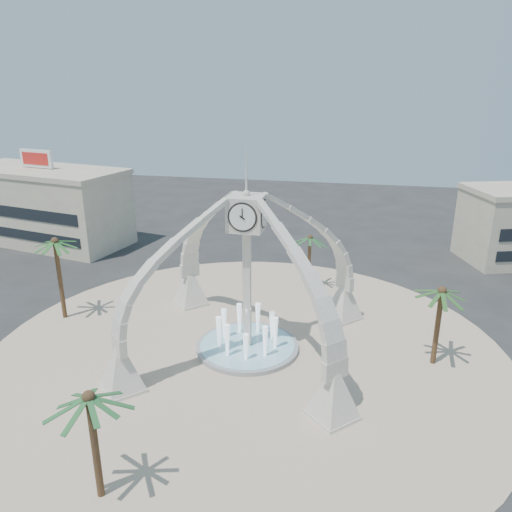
% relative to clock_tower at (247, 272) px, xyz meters
% --- Properties ---
extents(ground, '(140.00, 140.00, 0.00)m').
position_rel_clock_tower_xyz_m(ground, '(0.00, 0.00, -6.49)').
color(ground, '#282828').
rests_on(ground, ground).
extents(plaza, '(40.00, 40.00, 0.06)m').
position_rel_clock_tower_xyz_m(plaza, '(0.00, 0.00, -6.46)').
color(plaza, tan).
rests_on(plaza, ground).
extents(clock_tower, '(17.94, 17.94, 16.30)m').
position_rel_clock_tower_xyz_m(clock_tower, '(0.00, 0.00, 0.00)').
color(clock_tower, silver).
rests_on(clock_tower, ground).
extents(fountain, '(8.00, 8.00, 3.62)m').
position_rel_clock_tower_xyz_m(fountain, '(0.00, 0.00, -6.20)').
color(fountain, '#99999C').
rests_on(fountain, ground).
extents(building_nw, '(23.75, 13.73, 11.90)m').
position_rel_clock_tower_xyz_m(building_nw, '(-32.00, 22.00, -1.66)').
color(building_nw, beige).
rests_on(building_nw, ground).
extents(palm_east, '(4.33, 4.33, 6.67)m').
position_rel_clock_tower_xyz_m(palm_east, '(14.00, 0.88, -0.68)').
color(palm_east, brown).
rests_on(palm_east, ground).
extents(palm_west, '(4.88, 4.88, 7.92)m').
position_rel_clock_tower_xyz_m(palm_west, '(-17.14, 2.07, 0.53)').
color(palm_west, brown).
rests_on(palm_west, ground).
extents(palm_north, '(3.90, 3.90, 6.09)m').
position_rel_clock_tower_xyz_m(palm_north, '(3.33, 13.13, -1.13)').
color(palm_north, brown).
rests_on(palm_north, ground).
extents(palm_south, '(4.98, 4.98, 6.65)m').
position_rel_clock_tower_xyz_m(palm_south, '(-4.00, -15.82, -0.67)').
color(palm_south, brown).
rests_on(palm_south, ground).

